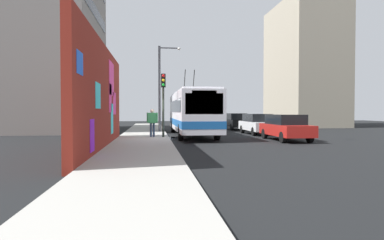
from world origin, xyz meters
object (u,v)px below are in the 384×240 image
object	(u,v)px
parked_car_black	(236,121)
pedestrian_midblock	(152,120)
street_lamp	(162,83)
city_bus	(192,112)
parked_car_red	(285,127)
traffic_light	(163,94)
parked_car_white	(257,123)

from	to	relation	value
parked_car_black	pedestrian_midblock	xyz separation A→B (m)	(-9.92, 8.04, 0.37)
pedestrian_midblock	street_lamp	size ratio (longest dim) A/B	0.26
city_bus	pedestrian_midblock	xyz separation A→B (m)	(-2.57, 2.84, -0.56)
parked_car_red	parked_car_black	size ratio (longest dim) A/B	1.12
city_bus	street_lamp	size ratio (longest dim) A/B	1.71
parked_car_red	parked_car_black	xyz separation A→B (m)	(11.91, 0.00, -0.00)
street_lamp	parked_car_black	bearing A→B (deg)	-58.90
traffic_light	city_bus	bearing A→B (deg)	-35.24
pedestrian_midblock	street_lamp	world-z (taller)	street_lamp
city_bus	pedestrian_midblock	world-z (taller)	city_bus
parked_car_black	traffic_light	size ratio (longest dim) A/B	1.03
pedestrian_midblock	traffic_light	bearing A→B (deg)	-124.86
parked_car_black	street_lamp	distance (m)	9.08
parked_car_white	parked_car_red	bearing A→B (deg)	180.00
parked_car_red	traffic_light	xyz separation A→B (m)	(1.51, 7.35, 2.00)
city_bus	street_lamp	world-z (taller)	street_lamp
parked_car_red	street_lamp	bearing A→B (deg)	43.94
city_bus	street_lamp	bearing A→B (deg)	34.62
parked_car_white	city_bus	bearing A→B (deg)	99.69
pedestrian_midblock	street_lamp	xyz separation A→B (m)	(5.54, -0.78, 2.88)
parked_car_white	pedestrian_midblock	distance (m)	8.75
parked_car_red	parked_car_white	distance (m)	5.44
city_bus	parked_car_black	bearing A→B (deg)	-35.26
pedestrian_midblock	parked_car_white	bearing A→B (deg)	-66.75
traffic_light	street_lamp	world-z (taller)	street_lamp
city_bus	pedestrian_midblock	distance (m)	3.87
parked_car_white	traffic_light	distance (m)	8.57
pedestrian_midblock	city_bus	bearing A→B (deg)	-47.87
parked_car_red	parked_car_black	bearing A→B (deg)	0.00
parked_car_red	pedestrian_midblock	bearing A→B (deg)	76.12
parked_car_white	pedestrian_midblock	size ratio (longest dim) A/B	2.65
parked_car_white	street_lamp	world-z (taller)	street_lamp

